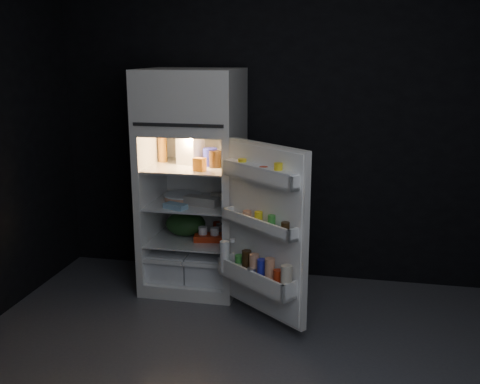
% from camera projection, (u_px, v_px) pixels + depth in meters
% --- Properties ---
extents(floor, '(4.00, 3.40, 0.00)m').
position_uv_depth(floor, '(254.00, 380.00, 3.36)').
color(floor, '#4A4A4F').
rests_on(floor, ground).
extents(wall_back, '(4.00, 0.00, 2.70)m').
position_uv_depth(wall_back, '(291.00, 121.00, 4.64)').
color(wall_back, black).
rests_on(wall_back, ground).
extents(wall_front, '(4.00, 0.00, 2.70)m').
position_uv_depth(wall_front, '(138.00, 281.00, 1.41)').
color(wall_front, black).
rests_on(wall_front, ground).
extents(refrigerator, '(0.76, 0.71, 1.78)m').
position_uv_depth(refrigerator, '(193.00, 173.00, 4.52)').
color(refrigerator, silver).
rests_on(refrigerator, ground).
extents(fridge_door, '(0.68, 0.60, 1.22)m').
position_uv_depth(fridge_door, '(263.00, 234.00, 3.87)').
color(fridge_door, silver).
rests_on(fridge_door, ground).
extents(milk_jug, '(0.21, 0.21, 0.24)m').
position_uv_depth(milk_jug, '(190.00, 149.00, 4.50)').
color(milk_jug, white).
rests_on(milk_jug, refrigerator).
extents(mayo_jar, '(0.13, 0.13, 0.14)m').
position_uv_depth(mayo_jar, '(210.00, 157.00, 4.44)').
color(mayo_jar, '#2025B1').
rests_on(mayo_jar, refrigerator).
extents(jam_jar, '(0.12, 0.12, 0.13)m').
position_uv_depth(jam_jar, '(215.00, 159.00, 4.38)').
color(jam_jar, black).
rests_on(jam_jar, refrigerator).
extents(amber_bottle, '(0.09, 0.09, 0.22)m').
position_uv_depth(amber_bottle, '(163.00, 149.00, 4.58)').
color(amber_bottle, '#B8721D').
rests_on(amber_bottle, refrigerator).
extents(small_carton, '(0.10, 0.09, 0.10)m').
position_uv_depth(small_carton, '(200.00, 164.00, 4.25)').
color(small_carton, orange).
rests_on(small_carton, refrigerator).
extents(egg_carton, '(0.29, 0.16, 0.07)m').
position_uv_depth(egg_carton, '(202.00, 201.00, 4.43)').
color(egg_carton, gray).
rests_on(egg_carton, refrigerator).
extents(pie, '(0.40, 0.40, 0.04)m').
position_uv_depth(pie, '(183.00, 198.00, 4.59)').
color(pie, tan).
rests_on(pie, refrigerator).
extents(flat_package, '(0.20, 0.15, 0.04)m').
position_uv_depth(flat_package, '(175.00, 206.00, 4.34)').
color(flat_package, '#7CA7C1').
rests_on(flat_package, refrigerator).
extents(wrapped_pkg, '(0.14, 0.12, 0.05)m').
position_uv_depth(wrapped_pkg, '(218.00, 196.00, 4.62)').
color(wrapped_pkg, beige).
rests_on(wrapped_pkg, refrigerator).
extents(produce_bag, '(0.33, 0.28, 0.20)m').
position_uv_depth(produce_bag, '(186.00, 224.00, 4.64)').
color(produce_bag, '#193815').
rests_on(produce_bag, refrigerator).
extents(yogurt_tray, '(0.27, 0.18, 0.05)m').
position_uv_depth(yogurt_tray, '(210.00, 237.00, 4.52)').
color(yogurt_tray, '#B22A0F').
rests_on(yogurt_tray, refrigerator).
extents(small_can_red, '(0.07, 0.07, 0.09)m').
position_uv_depth(small_can_red, '(217.00, 227.00, 4.72)').
color(small_can_red, '#B22A0F').
rests_on(small_can_red, refrigerator).
extents(small_can_silver, '(0.09, 0.09, 0.09)m').
position_uv_depth(small_can_silver, '(220.00, 229.00, 4.67)').
color(small_can_silver, silver).
rests_on(small_can_silver, refrigerator).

